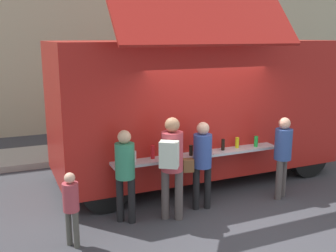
{
  "coord_description": "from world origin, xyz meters",
  "views": [
    {
      "loc": [
        -3.45,
        -5.27,
        3.08
      ],
      "look_at": [
        -0.49,
        1.98,
        1.3
      ],
      "focal_mm": 42.64,
      "sensor_mm": 36.0,
      "label": 1
    }
  ],
  "objects_px": {
    "food_truck_main": "(196,105)",
    "trash_bin": "(275,121)",
    "customer_front_ordering": "(202,158)",
    "child_near_queue": "(71,203)",
    "customer_rear_waiting": "(125,168)",
    "customer_mid_with_backpack": "(172,159)",
    "customer_extra_browsing": "(283,151)"
  },
  "relations": [
    {
      "from": "trash_bin",
      "to": "customer_rear_waiting",
      "type": "bearing_deg",
      "value": -146.73
    },
    {
      "from": "customer_front_ordering",
      "to": "customer_rear_waiting",
      "type": "relative_size",
      "value": 1.01
    },
    {
      "from": "customer_mid_with_backpack",
      "to": "customer_extra_browsing",
      "type": "relative_size",
      "value": 1.12
    },
    {
      "from": "food_truck_main",
      "to": "customer_rear_waiting",
      "type": "distance_m",
      "value": 2.7
    },
    {
      "from": "food_truck_main",
      "to": "trash_bin",
      "type": "xyz_separation_m",
      "value": [
        3.91,
        2.32,
        -1.13
      ]
    },
    {
      "from": "customer_front_ordering",
      "to": "customer_mid_with_backpack",
      "type": "distance_m",
      "value": 0.72
    },
    {
      "from": "food_truck_main",
      "to": "customer_extra_browsing",
      "type": "height_order",
      "value": "food_truck_main"
    },
    {
      "from": "child_near_queue",
      "to": "food_truck_main",
      "type": "bearing_deg",
      "value": -0.32
    },
    {
      "from": "trash_bin",
      "to": "customer_mid_with_backpack",
      "type": "bearing_deg",
      "value": -141.64
    },
    {
      "from": "customer_front_ordering",
      "to": "child_near_queue",
      "type": "relative_size",
      "value": 1.39
    },
    {
      "from": "food_truck_main",
      "to": "customer_extra_browsing",
      "type": "relative_size",
      "value": 3.81
    },
    {
      "from": "food_truck_main",
      "to": "trash_bin",
      "type": "relative_size",
      "value": 6.11
    },
    {
      "from": "child_near_queue",
      "to": "customer_mid_with_backpack",
      "type": "bearing_deg",
      "value": -26.35
    },
    {
      "from": "customer_rear_waiting",
      "to": "child_near_queue",
      "type": "bearing_deg",
      "value": 154.06
    },
    {
      "from": "customer_mid_with_backpack",
      "to": "customer_rear_waiting",
      "type": "bearing_deg",
      "value": 105.94
    },
    {
      "from": "trash_bin",
      "to": "child_near_queue",
      "type": "height_order",
      "value": "child_near_queue"
    },
    {
      "from": "trash_bin",
      "to": "customer_mid_with_backpack",
      "type": "relative_size",
      "value": 0.56
    },
    {
      "from": "trash_bin",
      "to": "customer_extra_browsing",
      "type": "distance_m",
      "value": 5.01
    },
    {
      "from": "customer_mid_with_backpack",
      "to": "child_near_queue",
      "type": "distance_m",
      "value": 1.76
    },
    {
      "from": "customer_rear_waiting",
      "to": "customer_extra_browsing",
      "type": "bearing_deg",
      "value": -54.62
    },
    {
      "from": "customer_extra_browsing",
      "to": "customer_rear_waiting",
      "type": "bearing_deg",
      "value": 56.71
    },
    {
      "from": "food_truck_main",
      "to": "customer_front_ordering",
      "type": "relative_size",
      "value": 3.76
    },
    {
      "from": "trash_bin",
      "to": "customer_extra_browsing",
      "type": "height_order",
      "value": "customer_extra_browsing"
    },
    {
      "from": "customer_front_ordering",
      "to": "customer_mid_with_backpack",
      "type": "xyz_separation_m",
      "value": [
        -0.67,
        -0.22,
        0.13
      ]
    },
    {
      "from": "customer_rear_waiting",
      "to": "customer_extra_browsing",
      "type": "height_order",
      "value": "customer_rear_waiting"
    },
    {
      "from": "customer_front_ordering",
      "to": "child_near_queue",
      "type": "distance_m",
      "value": 2.43
    },
    {
      "from": "trash_bin",
      "to": "child_near_queue",
      "type": "xyz_separation_m",
      "value": [
        -6.93,
        -4.39,
        0.2
      ]
    },
    {
      "from": "customer_mid_with_backpack",
      "to": "customer_rear_waiting",
      "type": "relative_size",
      "value": 1.12
    },
    {
      "from": "customer_mid_with_backpack",
      "to": "customer_extra_browsing",
      "type": "distance_m",
      "value": 2.33
    },
    {
      "from": "customer_mid_with_backpack",
      "to": "child_near_queue",
      "type": "relative_size",
      "value": 1.54
    },
    {
      "from": "food_truck_main",
      "to": "customer_mid_with_backpack",
      "type": "bearing_deg",
      "value": -127.37
    },
    {
      "from": "customer_mid_with_backpack",
      "to": "food_truck_main",
      "type": "bearing_deg",
      "value": -3.28
    }
  ]
}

